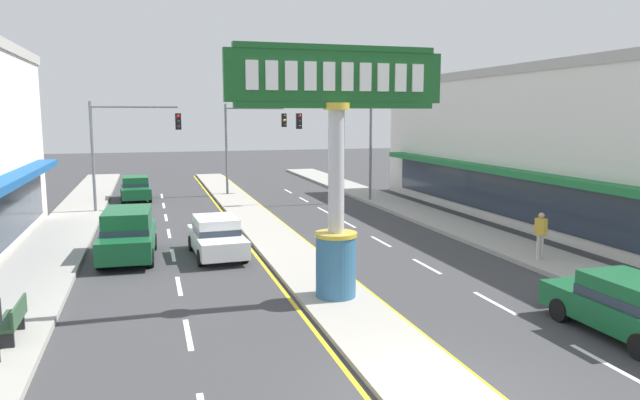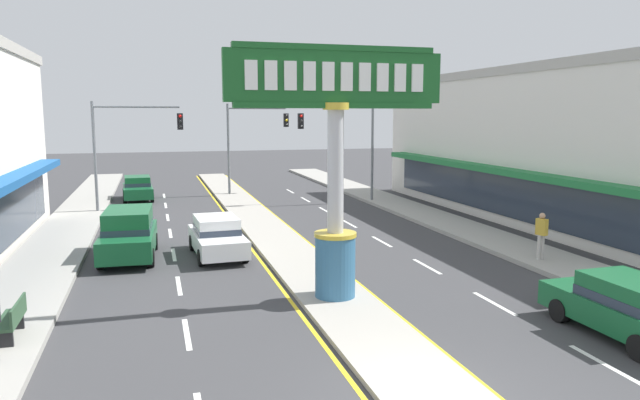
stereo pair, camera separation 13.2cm
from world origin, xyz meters
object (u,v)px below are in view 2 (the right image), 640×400
Objects in this scene: district_sign at (336,169)px; pedestrian_far_side at (541,233)px; sedan_near_left_lane at (626,306)px; storefront_right at (551,144)px; traffic_light_median_far at (250,134)px; suv_near_right_lane at (129,233)px; traffic_light_right_side at (346,135)px; traffic_light_left_side at (128,137)px; street_bench at (12,319)px; sedan_far_right_lane at (138,188)px; sedan_mid_left_lane at (217,236)px.

pedestrian_far_side is at bearing 13.35° from district_sign.
district_sign is at bearing 141.97° from sedan_near_left_lane.
storefront_right reaches higher than traffic_light_median_far.
district_sign is at bearing -49.61° from suv_near_right_lane.
traffic_light_right_side is at bearing 89.29° from sedan_near_left_lane.
traffic_light_left_side and traffic_light_median_far have the same top height.
traffic_light_right_side is 1.43× the size of sedan_near_left_lane.
street_bench is at bearing -106.21° from suv_near_right_lane.
pedestrian_far_side is (7.17, -21.74, -3.03)m from traffic_light_median_far.
sedan_far_right_lane is at bearing 149.01° from storefront_right.
suv_near_right_lane is 1.07× the size of sedan_far_right_lane.
street_bench is at bearing 165.94° from sedan_near_left_lane.
storefront_right is 21.78m from suv_near_right_lane.
storefront_right reaches higher than traffic_light_left_side.
district_sign is 24.31m from sedan_far_right_lane.
traffic_light_right_side reaches higher than suv_near_right_lane.
traffic_light_left_side is 9.50m from traffic_light_median_far.
traffic_light_left_side is 26.35m from sedan_near_left_lane.
sedan_near_left_lane is (6.05, -4.73, -3.14)m from district_sign.
street_bench is (-2.10, -19.37, -3.60)m from traffic_light_left_side.
storefront_right reaches higher than traffic_light_right_side.
traffic_light_left_side is 3.56× the size of pedestrian_far_side.
traffic_light_left_side is 3.88× the size of street_bench.
sedan_far_right_lane is 1.01× the size of sedan_near_left_lane.
sedan_mid_left_lane is at bearing 127.80° from sedan_near_left_lane.
district_sign is 4.54× the size of street_bench.
traffic_light_left_side reaches higher than pedestrian_far_side.
suv_near_right_lane is (0.29, -11.16, -3.26)m from traffic_light_left_side.
suv_near_right_lane is (-21.31, -3.42, -2.94)m from storefront_right.
district_sign reaches higher than sedan_near_left_lane.
district_sign is 9.24m from pedestrian_far_side.
district_sign is 9.12m from street_bench.
sedan_near_left_lane is 14.94m from street_bench.
traffic_light_median_far reaches higher than pedestrian_far_side.
traffic_light_median_far is at bearing 86.62° from district_sign.
traffic_light_left_side reaches higher than sedan_far_right_lane.
storefront_right reaches higher than street_bench.
sedan_far_right_lane is at bearing 84.44° from street_bench.
district_sign reaches higher than sedan_mid_left_lane.
traffic_light_left_side is 1.00× the size of traffic_light_median_far.
storefront_right is at bearing -43.71° from traffic_light_median_far.
traffic_light_median_far is 3.56× the size of pedestrian_far_side.
district_sign reaches higher than traffic_light_left_side.
pedestrian_far_side is at bearing -47.42° from traffic_light_left_side.
district_sign is 1.17× the size of traffic_light_left_side.
pedestrian_far_side is at bearing -82.06° from traffic_light_right_side.
sedan_mid_left_lane reaches higher than street_bench.
sedan_mid_left_lane is at bearing 53.67° from street_bench.
sedan_far_right_lane is at bearing 90.02° from suv_near_right_lane.
traffic_light_left_side is (-21.60, 7.74, 0.32)m from storefront_right.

